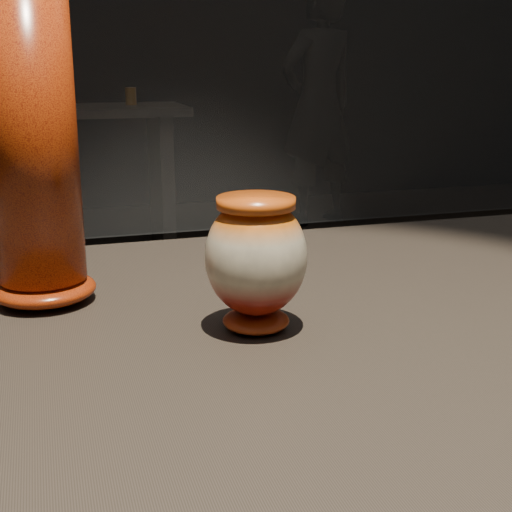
{
  "coord_description": "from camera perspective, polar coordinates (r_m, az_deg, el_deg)",
  "views": [
    {
      "loc": [
        -0.31,
        -0.74,
        1.2
      ],
      "look_at": [
        -0.09,
        -0.03,
        0.99
      ],
      "focal_mm": 50.0,
      "sensor_mm": 36.0,
      "label": 1
    }
  ],
  "objects": [
    {
      "name": "back_vase_right",
      "position": [
        4.45,
        -9.98,
        12.48
      ],
      "size": [
        0.07,
        0.07,
        0.1
      ],
      "primitive_type": "cylinder",
      "color": "brown",
      "rests_on": "back_shelf"
    },
    {
      "name": "tall_vase",
      "position": [
        0.89,
        -17.43,
        8.36
      ],
      "size": [
        0.17,
        0.17,
        0.4
      ],
      "rotation": [
        0.0,
        0.0,
        0.41
      ],
      "color": "#AA360B",
      "rests_on": "display_plinth"
    },
    {
      "name": "back_vase_mid",
      "position": [
        4.37,
        -18.44,
        12.39
      ],
      "size": [
        0.25,
        0.25,
        0.18
      ],
      "primitive_type": "imported",
      "rotation": [
        0.0,
        0.0,
        3.78
      ],
      "color": "maroon",
      "rests_on": "back_shelf"
    },
    {
      "name": "display_plinth",
      "position": [
        0.98,
        4.87,
        -19.45
      ],
      "size": [
        2.0,
        0.8,
        0.9
      ],
      "color": "black",
      "rests_on": "ground"
    },
    {
      "name": "visitor",
      "position": [
        5.16,
        5.0,
        11.95
      ],
      "size": [
        0.71,
        0.57,
        1.7
      ],
      "primitive_type": "imported",
      "rotation": [
        0.0,
        0.0,
        3.43
      ],
      "color": "black",
      "rests_on": "ground"
    },
    {
      "name": "back_shelf",
      "position": [
        4.42,
        -18.7,
        7.74
      ],
      "size": [
        2.0,
        0.6,
        0.9
      ],
      "color": "black",
      "rests_on": "ground"
    },
    {
      "name": "main_vase",
      "position": [
        0.78,
        -0.0,
        -0.19
      ],
      "size": [
        0.14,
        0.14,
        0.15
      ],
      "rotation": [
        0.0,
        0.0,
        0.34
      ],
      "color": "maroon",
      "rests_on": "display_plinth"
    }
  ]
}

